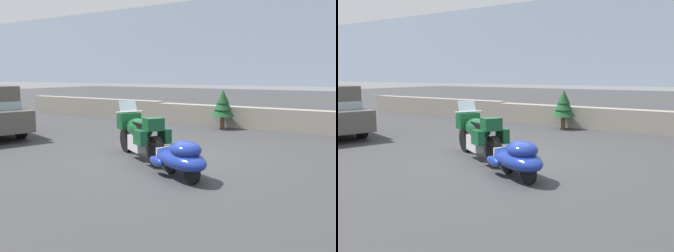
{
  "view_description": "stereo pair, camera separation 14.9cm",
  "coord_description": "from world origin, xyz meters",
  "views": [
    {
      "loc": [
        4.44,
        -7.04,
        1.98
      ],
      "look_at": [
        0.23,
        -0.33,
        0.85
      ],
      "focal_mm": 38.52,
      "sensor_mm": 36.0,
      "label": 1
    },
    {
      "loc": [
        4.57,
        -6.96,
        1.98
      ],
      "look_at": [
        0.23,
        -0.33,
        0.85
      ],
      "focal_mm": 38.52,
      "sensor_mm": 36.0,
      "label": 2
    }
  ],
  "objects": [
    {
      "name": "ground_plane",
      "position": [
        0.0,
        0.0,
        0.0
      ],
      "size": [
        80.0,
        80.0,
        0.0
      ],
      "primitive_type": "plane",
      "color": "#38383A"
    },
    {
      "name": "stone_guard_wall",
      "position": [
        0.07,
        5.83,
        0.4
      ],
      "size": [
        24.0,
        0.58,
        0.85
      ],
      "color": "gray",
      "rests_on": "ground"
    },
    {
      "name": "touring_motorcycle",
      "position": [
        -0.6,
        -0.26,
        0.62
      ],
      "size": [
        2.08,
        1.41,
        1.33
      ],
      "color": "black",
      "rests_on": "ground"
    },
    {
      "name": "car_shaped_trailer",
      "position": [
        1.07,
        -1.21,
        0.41
      ],
      "size": [
        2.09,
        1.4,
        0.76
      ],
      "color": "black",
      "rests_on": "ground"
    },
    {
      "name": "pine_sapling_near",
      "position": [
        -0.84,
        5.13,
        0.9
      ],
      "size": [
        0.86,
        0.86,
        1.44
      ],
      "color": "brown",
      "rests_on": "ground"
    }
  ]
}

